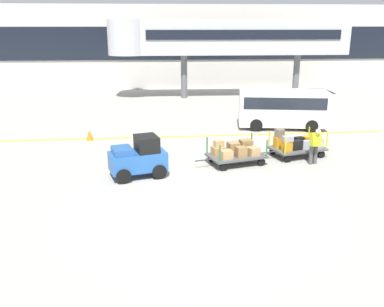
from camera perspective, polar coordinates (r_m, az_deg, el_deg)
The scene contains 10 objects.
ground_plane at distance 14.34m, azimuth 0.74°, elevation -5.92°, with size 120.00×120.00×0.00m, color #9E9B91.
apron_lead_line at distance 21.93m, azimuth -1.55°, elevation 2.33°, with size 21.83×0.20×0.01m, color yellow.
terminal_building at distance 39.19m, azimuth -2.52°, elevation 14.26°, with size 48.41×2.51×7.23m.
jet_bridge at distance 33.45m, azimuth 3.78°, elevation 15.42°, with size 18.39×3.00×5.94m.
baggage_tug at distance 16.10m, azimuth -7.26°, elevation -0.58°, with size 2.33×1.73×1.58m.
baggage_cart_lead at distance 17.61m, azimuth 5.93°, elevation 0.24°, with size 3.08×2.01×1.10m.
baggage_cart_middle at distance 19.05m, azimuth 13.93°, elevation 1.18°, with size 3.08×2.01×1.23m.
baggage_handler at distance 18.05m, azimuth 16.36°, elevation 1.18°, with size 0.47×0.49×1.56m.
shuttle_van at distance 24.05m, azimuth 12.21°, elevation 6.29°, with size 5.03×2.58×2.10m.
safety_cone_near at distance 21.78m, azimuth -13.73°, elevation 2.47°, with size 0.36×0.36×0.55m, color orange.
Camera 1 is at (-1.13, -13.14, 5.64)m, focal length 39.30 mm.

